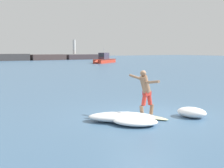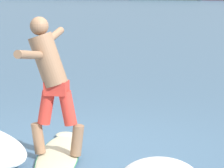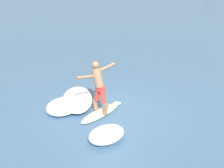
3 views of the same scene
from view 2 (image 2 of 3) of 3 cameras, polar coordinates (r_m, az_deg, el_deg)
The scene contains 3 objects.
ground_plane at distance 6.61m, azimuth -3.96°, elevation -7.42°, with size 200.00×200.00×0.00m, color #456A8C.
surfboard at distance 6.40m, azimuth -5.80°, elevation -7.72°, with size 0.91×2.00×0.21m.
surfer at distance 6.15m, azimuth -6.69°, elevation 0.95°, with size 0.66×1.54×1.62m.
Camera 2 is at (1.97, -5.96, 2.06)m, focal length 85.00 mm.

